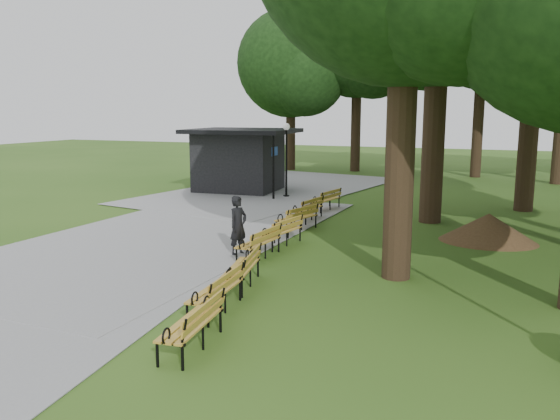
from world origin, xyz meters
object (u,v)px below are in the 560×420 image
at_px(dirt_mound, 488,228).
at_px(bench_0, 191,324).
at_px(bench_6, 306,209).
at_px(bench_2, 241,268).
at_px(bench_1, 215,291).
at_px(bench_3, 258,242).
at_px(kiosk, 239,160).
at_px(bench_4, 281,231).
at_px(lamp_post, 286,145).
at_px(bench_7, 325,200).
at_px(bench_5, 297,218).
at_px(person, 238,226).

bearing_deg(dirt_mound, bench_0, -113.02).
bearing_deg(bench_6, bench_2, 16.69).
xyz_separation_m(bench_1, bench_3, (-0.94, 4.29, 0.00)).
xyz_separation_m(kiosk, bench_6, (5.77, -6.12, -1.13)).
distance_m(kiosk, bench_4, 12.05).
bearing_deg(bench_4, bench_6, -162.21).
height_order(kiosk, bench_1, kiosk).
distance_m(lamp_post, bench_6, 6.10).
xyz_separation_m(kiosk, bench_1, (7.26, -16.05, -1.13)).
distance_m(lamp_post, bench_4, 9.91).
xyz_separation_m(bench_0, bench_3, (-1.42, 6.05, 0.00)).
relative_size(kiosk, bench_7, 2.65).
xyz_separation_m(lamp_post, bench_3, (3.32, -10.69, -2.03)).
xyz_separation_m(bench_5, bench_7, (-0.28, 4.17, 0.00)).
relative_size(bench_0, bench_1, 1.00).
xyz_separation_m(kiosk, bench_3, (6.32, -11.76, -1.13)).
distance_m(dirt_mound, bench_0, 11.44).
height_order(bench_3, bench_6, same).
bearing_deg(bench_6, dirt_mound, 87.90).
height_order(kiosk, bench_4, kiosk).
bearing_deg(bench_7, kiosk, -112.83).
relative_size(person, bench_4, 0.90).
bearing_deg(bench_2, bench_4, 177.47).
bearing_deg(bench_4, bench_7, -165.23).
bearing_deg(person, bench_2, -135.21).
relative_size(bench_1, bench_5, 1.00).
bearing_deg(bench_1, lamp_post, -168.18).
xyz_separation_m(bench_3, bench_4, (0.03, 1.59, 0.00)).
distance_m(bench_2, bench_3, 2.62).
distance_m(lamp_post, bench_5, 7.80).
relative_size(bench_3, bench_5, 1.00).
distance_m(person, dirt_mound, 7.91).
distance_m(bench_2, bench_4, 4.17).
height_order(lamp_post, dirt_mound, lamp_post).
xyz_separation_m(lamp_post, dirt_mound, (9.21, -6.21, -2.02)).
height_order(bench_3, bench_5, same).
distance_m(kiosk, dirt_mound, 14.26).
xyz_separation_m(kiosk, bench_5, (6.05, -7.96, -1.13)).
height_order(person, bench_4, person).
height_order(person, bench_5, person).
xyz_separation_m(person, lamp_post, (-2.67, 10.64, 1.61)).
distance_m(bench_3, bench_7, 8.00).
bearing_deg(person, bench_0, -143.80).
xyz_separation_m(person, bench_5, (0.38, 3.75, -0.41)).
xyz_separation_m(person, dirt_mound, (6.54, 4.43, -0.40)).
bearing_deg(bench_7, dirt_mound, 71.88).
bearing_deg(bench_6, bench_5, 16.85).
height_order(person, dirt_mound, person).
relative_size(bench_1, bench_2, 1.00).
xyz_separation_m(bench_1, bench_5, (-1.21, 8.10, 0.00)).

